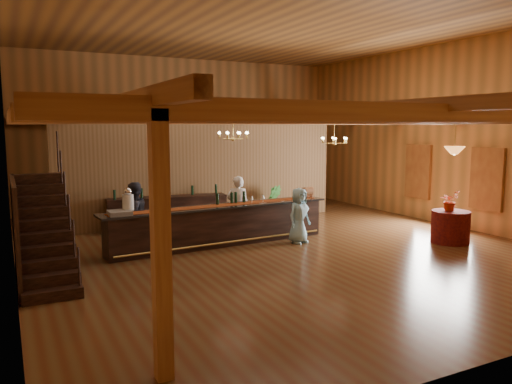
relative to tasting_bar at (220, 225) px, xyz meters
name	(u,v)px	position (x,y,z in m)	size (l,w,h in m)	color
floor	(273,244)	(1.25, -0.49, -0.52)	(14.00, 14.00, 0.00)	#53391E
ceiling	(274,23)	(1.25, -0.49, 4.98)	(14.00, 14.00, 0.00)	#9D682E
wall_back	(183,133)	(1.25, 6.51, 2.23)	(12.00, 0.10, 5.50)	#C18445
wall_left	(7,139)	(-4.75, -0.49, 2.23)	(0.10, 14.00, 5.50)	#C18445
wall_right	(445,135)	(7.25, -0.49, 2.23)	(0.10, 14.00, 5.50)	#C18445
beam_grid	(264,117)	(1.25, 0.02, 2.72)	(11.90, 13.90, 0.39)	#A86E37
support_posts	(283,184)	(1.25, -0.99, 1.08)	(9.20, 10.20, 3.20)	#A86E37
partition_wall	(205,173)	(0.75, 3.01, 1.03)	(9.00, 0.18, 3.10)	brown
window_right_front	(487,179)	(7.20, -2.09, 1.03)	(0.12, 1.05, 1.75)	white
window_right_back	(418,171)	(7.20, 0.51, 1.03)	(0.12, 1.05, 1.75)	white
staircase	(45,231)	(-4.20, -1.23, 0.48)	(1.00, 2.80, 2.00)	#341C14
backroom_boxes	(190,197)	(0.96, 5.01, 0.01)	(4.10, 0.60, 1.10)	#341C14
tasting_bar	(220,225)	(0.00, 0.00, 0.00)	(6.14, 1.20, 1.03)	#341C14
beverage_dispenser	(128,201)	(-2.34, -0.12, 0.79)	(0.26, 0.26, 0.60)	silver
glass_rack_tray	(120,213)	(-2.56, -0.23, 0.55)	(0.50, 0.50, 0.10)	gray
raffle_drum	(308,192)	(2.71, 0.14, 0.68)	(0.34, 0.24, 0.30)	#9D673C
bar_bottle_0	(217,199)	(-0.03, 0.12, 0.65)	(0.07, 0.07, 0.30)	black
bar_bottle_1	(232,198)	(0.38, 0.14, 0.65)	(0.07, 0.07, 0.30)	black
bar_bottle_2	(236,198)	(0.50, 0.15, 0.65)	(0.07, 0.07, 0.30)	black
bar_bottle_3	(244,197)	(0.74, 0.17, 0.65)	(0.07, 0.07, 0.30)	black
backbar_shelf	(168,213)	(-0.60, 2.54, -0.03)	(3.46, 0.54, 0.97)	#341C14
round_table	(450,227)	(5.42, -2.47, -0.10)	(0.97, 0.97, 0.84)	maroon
chandelier_left	(233,135)	(0.43, 0.14, 2.27)	(0.80, 0.80, 0.57)	tan
chandelier_right	(334,140)	(3.88, 0.57, 2.09)	(0.80, 0.80, 0.75)	tan
pendant_lamp	(454,150)	(5.42, -2.47, 1.89)	(0.52, 0.52, 0.90)	tan
bartender	(238,207)	(0.80, 0.67, 0.32)	(0.61, 0.40, 1.68)	white
staff_second	(134,215)	(-2.03, 0.66, 0.31)	(0.80, 0.62, 1.65)	#282A38
guest	(299,216)	(1.90, -0.71, 0.20)	(0.70, 0.46, 1.44)	#87BBCE
floor_plant	(272,202)	(2.88, 2.54, 0.05)	(0.62, 0.50, 1.13)	#2D702A
table_flowers	(450,201)	(5.40, -2.43, 0.58)	(0.47, 0.41, 0.53)	#A92504
table_vase	(449,204)	(5.46, -2.35, 0.48)	(0.16, 0.16, 0.31)	tan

